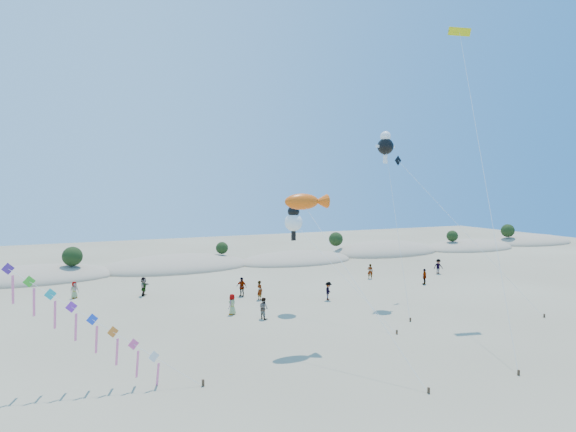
{
  "coord_description": "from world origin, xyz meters",
  "views": [
    {
      "loc": [
        -11.63,
        -15.63,
        10.49
      ],
      "look_at": [
        1.56,
        14.0,
        8.42
      ],
      "focal_mm": 30.0,
      "sensor_mm": 36.0,
      "label": 1
    }
  ],
  "objects": [
    {
      "name": "dune_ridge",
      "position": [
        1.06,
        45.14,
        0.11
      ],
      "size": [
        145.3,
        11.49,
        5.57
      ],
      "color": "gray",
      "rests_on": "ground"
    },
    {
      "name": "fish_kite",
      "position": [
        2.42,
        12.89,
        9.4
      ],
      "size": [
        3.67,
        10.42,
        9.96
      ],
      "color": "#3F2D1E",
      "rests_on": "ground"
    },
    {
      "name": "cartoon_kite_low",
      "position": [
        5.26,
        21.15,
        7.55
      ],
      "size": [
        4.48,
        10.31,
        8.79
      ],
      "color": "#3F2D1E",
      "rests_on": "ground"
    },
    {
      "name": "cartoon_kite_high",
      "position": [
        14.32,
        20.9,
        14.16
      ],
      "size": [
        3.58,
        7.9,
        15.39
      ],
      "color": "#3F2D1E",
      "rests_on": "ground"
    },
    {
      "name": "parafoil_kite",
      "position": [
        18.22,
        15.94,
        22.66
      ],
      "size": [
        8.97,
        13.97,
        23.81
      ],
      "color": "#3F2D1E",
      "rests_on": "ground"
    },
    {
      "name": "dark_kite",
      "position": [
        18.47,
        18.83,
        9.03
      ],
      "size": [
        5.88,
        12.22,
        13.36
      ],
      "color": "#3F2D1E",
      "rests_on": "ground"
    },
    {
      "name": "beachgoers",
      "position": [
        6.72,
        26.33,
        0.86
      ],
      "size": [
        40.58,
        14.47,
        1.83
      ],
      "color": "slate",
      "rests_on": "ground"
    }
  ]
}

